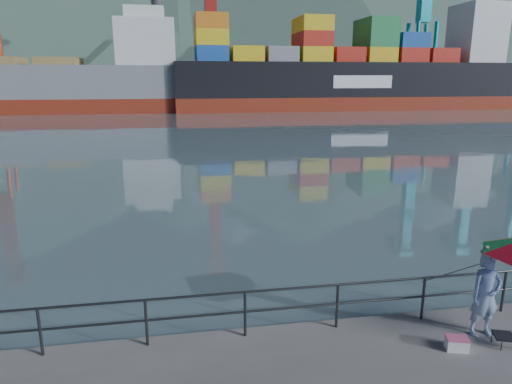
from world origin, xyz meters
TOP-DOWN VIEW (x-y plane):
  - harbor_water at (0.00, 130.00)m, footprint 500.00×280.00m
  - far_dock at (10.00, 93.00)m, footprint 200.00×40.00m
  - guardrail at (0.00, 1.70)m, footprint 22.00×0.06m
  - mountains at (38.82, 207.75)m, footprint 600.00×332.80m
  - port_cranes at (31.00, 84.00)m, footprint 116.00×28.00m
  - container_stacks at (36.56, 93.20)m, footprint 58.00×5.40m
  - fisherman at (3.91, 0.90)m, footprint 0.66×0.44m
  - folding_stool at (4.07, 0.44)m, footprint 0.48×0.48m
  - cooler_bag at (3.07, 0.48)m, footprint 0.47×0.38m
  - fishing_rod at (3.95, 2.07)m, footprint 0.64×1.60m
  - bulk_carrier at (-22.94, 71.38)m, footprint 58.07×10.05m
  - container_ship at (29.61, 70.25)m, footprint 60.25×10.04m

SIDE VIEW (x-z plane):
  - harbor_water at x=0.00m, z-range 0.00..0.00m
  - far_dock at x=10.00m, z-range -0.20..0.20m
  - fishing_rod at x=3.95m, z-range -0.60..0.60m
  - cooler_bag at x=3.07m, z-range 0.00..0.24m
  - folding_stool at x=4.07m, z-range 0.01..0.25m
  - guardrail at x=0.00m, z-range 0.01..1.03m
  - fisherman at x=3.91m, z-range 0.00..1.80m
  - container_stacks at x=36.56m, z-range -0.97..6.83m
  - bulk_carrier at x=-22.94m, z-range -3.21..11.29m
  - container_ship at x=29.61m, z-range -3.22..14.88m
  - port_cranes at x=31.00m, z-range -3.20..35.20m
  - mountains at x=38.82m, z-range -4.45..75.55m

